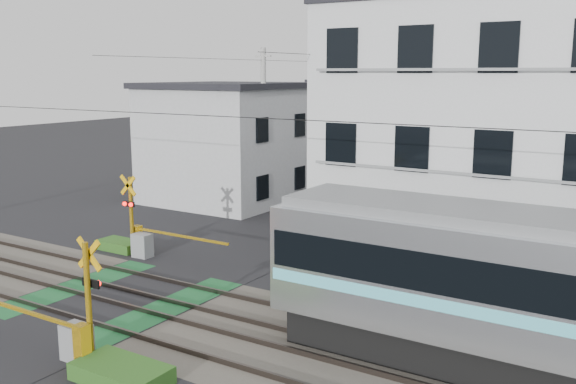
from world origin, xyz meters
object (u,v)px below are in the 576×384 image
Objects in this scene: crossing_signal_far at (141,238)px; apartment_block at (489,135)px; pedestrian at (417,164)px; crossing_signal_near at (77,334)px.

crossing_signal_far is 13.14m from apartment_block.
apartment_block is 5.39× the size of pedestrian.
crossing_signal_far is (-5.17, 7.31, 0.00)m from crossing_signal_near.
crossing_signal_near is 0.46× the size of apartment_block.
crossing_signal_near is 2.50× the size of pedestrian.
crossing_signal_far reaches higher than pedestrian.
crossing_signal_far is 23.08m from pedestrian.
crossing_signal_far is at bearing -152.22° from apartment_block.
crossing_signal_far is 0.46× the size of apartment_block.
apartment_block is (11.09, 5.84, 3.94)m from crossing_signal_far.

